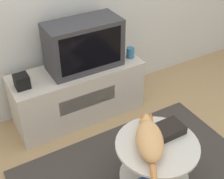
% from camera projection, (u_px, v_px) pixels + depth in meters
% --- Properties ---
extents(tv_stand, '(1.25, 0.45, 0.54)m').
position_uv_depth(tv_stand, '(78.00, 93.00, 3.04)').
color(tv_stand, beige).
rests_on(tv_stand, ground_plane).
extents(tv, '(0.68, 0.32, 0.45)m').
position_uv_depth(tv, '(84.00, 45.00, 2.79)').
color(tv, '#333338').
rests_on(tv, tv_stand).
extents(speaker, '(0.12, 0.12, 0.12)m').
position_uv_depth(speaker, '(22.00, 81.00, 2.61)').
color(speaker, black).
rests_on(speaker, tv_stand).
extents(mug, '(0.08, 0.08, 0.10)m').
position_uv_depth(mug, '(130.00, 53.00, 3.04)').
color(mug, teal).
rests_on(mug, tv_stand).
extents(coffee_table, '(0.59, 0.59, 0.47)m').
position_uv_depth(coffee_table, '(156.00, 160.00, 2.28)').
color(coffee_table, '#B2B2B7').
rests_on(coffee_table, rug).
extents(dvd_box, '(0.23, 0.16, 0.06)m').
position_uv_depth(dvd_box, '(168.00, 130.00, 2.25)').
color(dvd_box, black).
rests_on(dvd_box, coffee_table).
extents(cat, '(0.35, 0.54, 0.14)m').
position_uv_depth(cat, '(149.00, 139.00, 2.12)').
color(cat, tan).
rests_on(cat, coffee_table).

